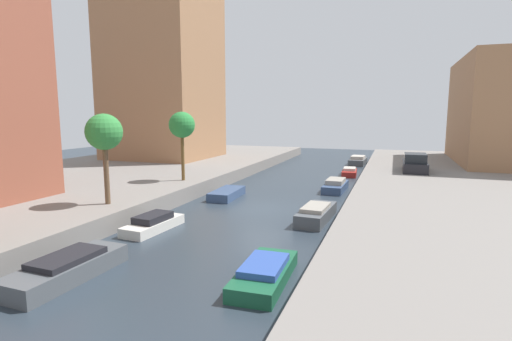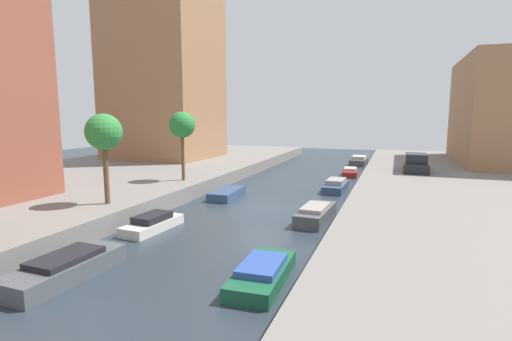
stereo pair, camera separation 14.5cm
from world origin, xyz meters
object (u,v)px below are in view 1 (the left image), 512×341
(moored_boat_right_1, at_px, (265,273))
(street_tree_2, at_px, (182,126))
(moored_boat_right_4, at_px, (349,172))
(parked_car, at_px, (415,164))
(moored_boat_right_2, at_px, (316,213))
(apartment_tower_far, at_px, (163,62))
(moored_boat_left_1, at_px, (67,268))
(moored_boat_right_5, at_px, (358,161))
(moored_boat_left_2, at_px, (153,223))
(street_tree_1, at_px, (104,133))
(moored_boat_left_3, at_px, (227,194))
(moored_boat_right_3, at_px, (335,186))

(moored_boat_right_1, bearing_deg, street_tree_2, 129.96)
(moored_boat_right_4, bearing_deg, moored_boat_right_1, -90.40)
(parked_car, bearing_deg, moored_boat_right_2, -111.35)
(parked_car, distance_m, moored_boat_right_1, 22.74)
(moored_boat_right_4, bearing_deg, apartment_tower_far, 179.76)
(moored_boat_right_1, relative_size, moored_boat_right_4, 1.22)
(parked_car, bearing_deg, street_tree_2, -147.15)
(moored_boat_left_1, height_order, moored_boat_right_1, moored_boat_left_1)
(parked_car, relative_size, moored_boat_right_5, 1.04)
(moored_boat_left_2, bearing_deg, parked_car, 55.28)
(street_tree_2, bearing_deg, moored_boat_right_5, 63.87)
(moored_boat_right_1, bearing_deg, apartment_tower_far, 128.39)
(parked_car, xyz_separation_m, moored_boat_right_4, (-5.44, 2.39, -1.30))
(street_tree_1, relative_size, parked_car, 1.12)
(moored_boat_right_4, bearing_deg, street_tree_2, -129.20)
(parked_car, relative_size, moored_boat_right_2, 1.01)
(moored_boat_left_1, distance_m, moored_boat_right_1, 6.81)
(apartment_tower_far, distance_m, moored_boat_left_2, 26.38)
(parked_car, bearing_deg, moored_boat_left_3, -140.19)
(moored_boat_left_2, xyz_separation_m, moored_boat_left_3, (0.40, 8.02, -0.05))
(street_tree_2, distance_m, parked_car, 18.85)
(moored_boat_left_2, distance_m, moored_boat_right_4, 21.80)
(street_tree_1, bearing_deg, moored_boat_right_4, 63.28)
(parked_car, distance_m, moored_boat_left_1, 26.95)
(apartment_tower_far, bearing_deg, moored_boat_right_3, -21.68)
(moored_boat_right_3, bearing_deg, street_tree_1, -128.46)
(moored_boat_left_2, bearing_deg, moored_boat_right_4, 70.79)
(street_tree_2, bearing_deg, moored_boat_left_1, -75.93)
(parked_car, bearing_deg, moored_boat_right_4, 156.29)
(apartment_tower_far, height_order, moored_boat_right_4, apartment_tower_far)
(moored_boat_left_3, height_order, moored_boat_right_1, moored_boat_right_1)
(street_tree_1, distance_m, moored_boat_left_1, 8.35)
(street_tree_2, relative_size, moored_boat_right_3, 1.24)
(moored_boat_right_1, relative_size, moored_boat_right_5, 0.98)
(parked_car, bearing_deg, apartment_tower_far, 174.36)
(moored_boat_left_2, bearing_deg, moored_boat_left_1, -85.01)
(street_tree_1, distance_m, moored_boat_left_2, 5.28)
(street_tree_1, xyz_separation_m, moored_boat_left_1, (3.50, -6.25, -4.29))
(moored_boat_left_3, distance_m, moored_boat_right_3, 8.24)
(moored_boat_right_3, bearing_deg, moored_boat_left_3, -143.14)
(moored_boat_left_1, xyz_separation_m, moored_boat_right_1, (6.49, 2.05, -0.06))
(moored_boat_left_1, bearing_deg, moored_boat_right_2, 56.80)
(moored_boat_right_3, relative_size, moored_boat_right_5, 0.97)
(parked_car, bearing_deg, moored_boat_left_2, -124.72)
(moored_boat_left_3, relative_size, moored_boat_right_1, 0.92)
(apartment_tower_far, relative_size, moored_boat_left_2, 5.70)
(apartment_tower_far, relative_size, moored_boat_right_1, 5.15)
(apartment_tower_far, distance_m, moored_boat_left_3, 20.97)
(parked_car, height_order, moored_boat_left_2, parked_car)
(street_tree_2, height_order, moored_boat_right_1, street_tree_2)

